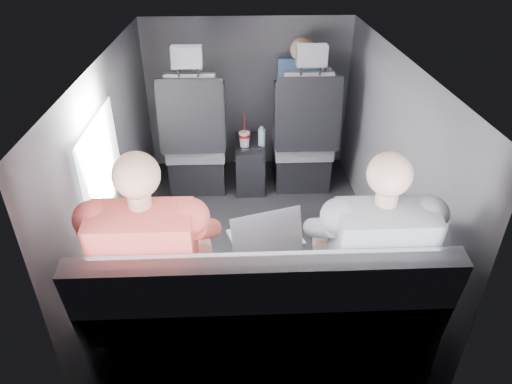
{
  "coord_description": "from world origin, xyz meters",
  "views": [
    {
      "loc": [
        -0.1,
        -2.65,
        2.06
      ],
      "look_at": [
        0.01,
        -0.05,
        0.48
      ],
      "focal_mm": 32.0,
      "sensor_mm": 36.0,
      "label": 1
    }
  ],
  "objects_px": {
    "front_seat_right": "(303,144)",
    "center_console": "(250,164)",
    "soda_cup": "(244,139)",
    "laptop_white": "(167,246)",
    "passenger_rear_left": "(156,264)",
    "passenger_front_right": "(300,94)",
    "passenger_rear_right": "(367,259)",
    "laptop_black": "(357,235)",
    "laptop_silver": "(266,237)",
    "water_bottle": "(262,137)",
    "front_seat_left": "(196,146)",
    "rear_bench": "(262,326)"
  },
  "relations": [
    {
      "from": "passenger_rear_left",
      "to": "water_bottle",
      "type": "bearing_deg",
      "value": 71.51
    },
    {
      "from": "center_console",
      "to": "laptop_white",
      "type": "height_order",
      "value": "laptop_white"
    },
    {
      "from": "front_seat_right",
      "to": "center_console",
      "type": "distance_m",
      "value": 0.49
    },
    {
      "from": "soda_cup",
      "to": "passenger_front_right",
      "type": "xyz_separation_m",
      "value": [
        0.48,
        0.3,
        0.28
      ]
    },
    {
      "from": "center_console",
      "to": "laptop_white",
      "type": "relative_size",
      "value": 1.27
    },
    {
      "from": "center_console",
      "to": "laptop_white",
      "type": "xyz_separation_m",
      "value": [
        -0.47,
        -1.69,
        0.43
      ]
    },
    {
      "from": "laptop_white",
      "to": "laptop_black",
      "type": "distance_m",
      "value": 0.98
    },
    {
      "from": "laptop_silver",
      "to": "laptop_white",
      "type": "bearing_deg",
      "value": -174.42
    },
    {
      "from": "front_seat_left",
      "to": "water_bottle",
      "type": "relative_size",
      "value": 7.5
    },
    {
      "from": "water_bottle",
      "to": "laptop_silver",
      "type": "distance_m",
      "value": 1.59
    },
    {
      "from": "center_console",
      "to": "water_bottle",
      "type": "bearing_deg",
      "value": -29.27
    },
    {
      "from": "front_seat_left",
      "to": "water_bottle",
      "type": "height_order",
      "value": "front_seat_left"
    },
    {
      "from": "passenger_rear_right",
      "to": "front_seat_left",
      "type": "bearing_deg",
      "value": 117.94
    },
    {
      "from": "soda_cup",
      "to": "laptop_black",
      "type": "relative_size",
      "value": 0.62
    },
    {
      "from": "laptop_white",
      "to": "passenger_rear_right",
      "type": "relative_size",
      "value": 0.3
    },
    {
      "from": "laptop_white",
      "to": "center_console",
      "type": "bearing_deg",
      "value": 74.58
    },
    {
      "from": "rear_bench",
      "to": "laptop_white",
      "type": "bearing_deg",
      "value": 151.49
    },
    {
      "from": "center_console",
      "to": "rear_bench",
      "type": "bearing_deg",
      "value": -90.0
    },
    {
      "from": "laptop_silver",
      "to": "passenger_front_right",
      "type": "bearing_deg",
      "value": 77.73
    },
    {
      "from": "laptop_black",
      "to": "laptop_white",
      "type": "bearing_deg",
      "value": -177.18
    },
    {
      "from": "soda_cup",
      "to": "passenger_front_right",
      "type": "bearing_deg",
      "value": 31.48
    },
    {
      "from": "center_console",
      "to": "laptop_black",
      "type": "distance_m",
      "value": 1.77
    },
    {
      "from": "passenger_rear_left",
      "to": "passenger_front_right",
      "type": "height_order",
      "value": "passenger_rear_left"
    },
    {
      "from": "front_seat_left",
      "to": "laptop_black",
      "type": "height_order",
      "value": "front_seat_left"
    },
    {
      "from": "rear_bench",
      "to": "laptop_silver",
      "type": "bearing_deg",
      "value": 83.18
    },
    {
      "from": "water_bottle",
      "to": "passenger_rear_right",
      "type": "relative_size",
      "value": 0.13
    },
    {
      "from": "center_console",
      "to": "front_seat_right",
      "type": "bearing_deg",
      "value": -5.07
    },
    {
      "from": "laptop_white",
      "to": "laptop_silver",
      "type": "height_order",
      "value": "laptop_silver"
    },
    {
      "from": "rear_bench",
      "to": "laptop_silver",
      "type": "height_order",
      "value": "rear_bench"
    },
    {
      "from": "front_seat_left",
      "to": "passenger_rear_left",
      "type": "bearing_deg",
      "value": -91.56
    },
    {
      "from": "soda_cup",
      "to": "laptop_black",
      "type": "bearing_deg",
      "value": -70.44
    },
    {
      "from": "soda_cup",
      "to": "laptop_white",
      "type": "relative_size",
      "value": 0.76
    },
    {
      "from": "laptop_white",
      "to": "passenger_rear_right",
      "type": "distance_m",
      "value": 0.99
    },
    {
      "from": "front_seat_left",
      "to": "passenger_front_right",
      "type": "bearing_deg",
      "value": 16.16
    },
    {
      "from": "laptop_white",
      "to": "passenger_front_right",
      "type": "bearing_deg",
      "value": 64.59
    },
    {
      "from": "rear_bench",
      "to": "passenger_rear_right",
      "type": "bearing_deg",
      "value": 10.54
    },
    {
      "from": "center_console",
      "to": "passenger_rear_right",
      "type": "relative_size",
      "value": 0.38
    },
    {
      "from": "front_seat_left",
      "to": "front_seat_right",
      "type": "bearing_deg",
      "value": 0.0
    },
    {
      "from": "soda_cup",
      "to": "laptop_white",
      "type": "distance_m",
      "value": 1.67
    },
    {
      "from": "front_seat_right",
      "to": "center_console",
      "type": "bearing_deg",
      "value": 174.93
    },
    {
      "from": "laptop_silver",
      "to": "rear_bench",
      "type": "bearing_deg",
      "value": -96.82
    },
    {
      "from": "soda_cup",
      "to": "laptop_silver",
      "type": "distance_m",
      "value": 1.57
    },
    {
      "from": "soda_cup",
      "to": "laptop_white",
      "type": "xyz_separation_m",
      "value": [
        -0.42,
        -1.61,
        0.16
      ]
    },
    {
      "from": "laptop_black",
      "to": "passenger_rear_left",
      "type": "bearing_deg",
      "value": -168.43
    },
    {
      "from": "front_seat_right",
      "to": "rear_bench",
      "type": "height_order",
      "value": "front_seat_right"
    },
    {
      "from": "soda_cup",
      "to": "passenger_rear_right",
      "type": "distance_m",
      "value": 1.86
    },
    {
      "from": "passenger_rear_right",
      "to": "center_console",
      "type": "bearing_deg",
      "value": 105.39
    },
    {
      "from": "water_bottle",
      "to": "passenger_front_right",
      "type": "xyz_separation_m",
      "value": [
        0.34,
        0.27,
        0.27
      ]
    },
    {
      "from": "passenger_rear_left",
      "to": "laptop_black",
      "type": "bearing_deg",
      "value": 11.57
    },
    {
      "from": "rear_bench",
      "to": "laptop_white",
      "type": "relative_size",
      "value": 4.22
    }
  ]
}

